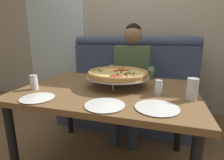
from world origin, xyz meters
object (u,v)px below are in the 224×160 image
object	(u,v)px
drinking_glass	(192,90)
dining_table	(108,98)
pizza	(118,74)
diner_main	(131,74)
plate_near_left	(157,107)
booth_bench	(129,92)
shaker_oregano	(34,83)
plate_far_side	(105,104)
plate_near_right	(37,97)
shaker_pepper_flakes	(158,89)

from	to	relation	value
drinking_glass	dining_table	bearing A→B (deg)	171.60
dining_table	pizza	world-z (taller)	pizza
diner_main	plate_near_left	xyz separation A→B (m)	(0.33, -0.97, 0.03)
booth_bench	plate_near_left	size ratio (longest dim) A/B	6.86
shaker_oregano	plate_far_side	world-z (taller)	shaker_oregano
pizza	plate_far_side	size ratio (longest dim) A/B	2.11
plate_near_right	drinking_glass	xyz separation A→B (m)	(0.98, 0.27, 0.05)
dining_table	plate_near_right	world-z (taller)	plate_near_right
drinking_glass	plate_far_side	bearing A→B (deg)	-153.32
plate_near_left	shaker_pepper_flakes	bearing A→B (deg)	90.52
booth_bench	drinking_glass	bearing A→B (deg)	-59.78
booth_bench	shaker_oregano	bearing A→B (deg)	-115.59
booth_bench	shaker_pepper_flakes	world-z (taller)	booth_bench
shaker_oregano	drinking_glass	xyz separation A→B (m)	(1.14, 0.10, 0.02)
booth_bench	diner_main	xyz separation A→B (m)	(0.06, -0.27, 0.31)
diner_main	dining_table	bearing A→B (deg)	-95.14
pizza	drinking_glass	world-z (taller)	drinking_glass
drinking_glass	plate_near_right	bearing A→B (deg)	-164.70
pizza	plate_far_side	xyz separation A→B (m)	(0.04, -0.44, -0.09)
plate_far_side	drinking_glass	xyz separation A→B (m)	(0.51, 0.26, 0.05)
drinking_glass	diner_main	bearing A→B (deg)	125.23
diner_main	plate_near_left	size ratio (longest dim) A/B	5.00
plate_near_left	plate_near_right	size ratio (longest dim) A/B	1.14
booth_bench	plate_far_side	world-z (taller)	booth_bench
pizza	plate_near_left	world-z (taller)	pizza
shaker_pepper_flakes	plate_near_right	xyz separation A→B (m)	(-0.77, -0.30, -0.04)
diner_main	pizza	xyz separation A→B (m)	(-0.01, -0.58, 0.12)
pizza	plate_near_right	bearing A→B (deg)	-134.07
dining_table	shaker_pepper_flakes	bearing A→B (deg)	-8.38
shaker_pepper_flakes	plate_near_left	distance (m)	0.24
shaker_oregano	plate_near_right	bearing A→B (deg)	-45.70
diner_main	pizza	size ratio (longest dim) A/B	2.47
plate_near_right	pizza	bearing A→B (deg)	45.93
booth_bench	drinking_glass	world-z (taller)	booth_bench
dining_table	plate_near_left	xyz separation A→B (m)	(0.39, -0.30, 0.09)
plate_near_left	plate_near_right	distance (m)	0.77
plate_far_side	shaker_pepper_flakes	bearing A→B (deg)	43.90
booth_bench	diner_main	bearing A→B (deg)	-77.16
dining_table	shaker_oregano	bearing A→B (deg)	-160.73
pizza	shaker_pepper_flakes	distance (m)	0.37
drinking_glass	shaker_oregano	bearing A→B (deg)	-174.95
booth_bench	plate_near_left	xyz separation A→B (m)	(0.39, -1.24, 0.34)
shaker_pepper_flakes	plate_near_left	xyz separation A→B (m)	(0.00, -0.24, -0.04)
dining_table	plate_near_left	world-z (taller)	plate_near_left
dining_table	plate_near_left	size ratio (longest dim) A/B	5.30
dining_table	plate_near_right	distance (m)	0.53
booth_bench	pizza	distance (m)	0.95
plate_far_side	shaker_oregano	bearing A→B (deg)	166.28
shaker_pepper_flakes	plate_near_right	bearing A→B (deg)	-158.74
pizza	shaker_pepper_flakes	xyz separation A→B (m)	(0.33, -0.15, -0.06)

